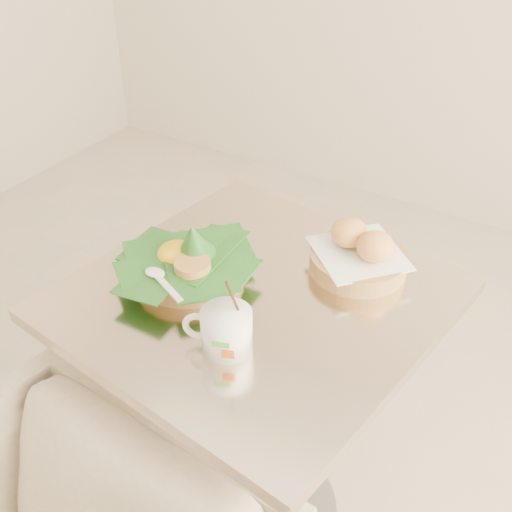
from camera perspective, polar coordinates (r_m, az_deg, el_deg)
The scene contains 5 objects.
floor at distance 1.94m, azimuth -5.11°, elevation -19.14°, with size 3.60×3.60×0.00m, color #C1B19B.
cafe_table at distance 1.47m, azimuth -0.07°, elevation -10.17°, with size 0.79×0.79×0.75m.
rice_basket at distance 1.35m, azimuth -6.00°, elevation -0.42°, with size 0.28×0.28×0.14m.
bread_basket at distance 1.38m, azimuth 9.16°, elevation 0.10°, with size 0.25×0.25×0.11m.
coffee_mug at distance 1.17m, azimuth -2.77°, elevation -6.51°, with size 0.13×0.10×0.16m.
Camera 1 is at (0.73, -0.88, 1.57)m, focal length 45.00 mm.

